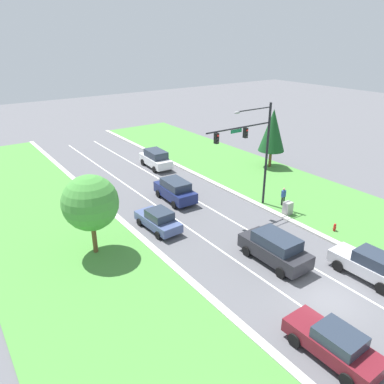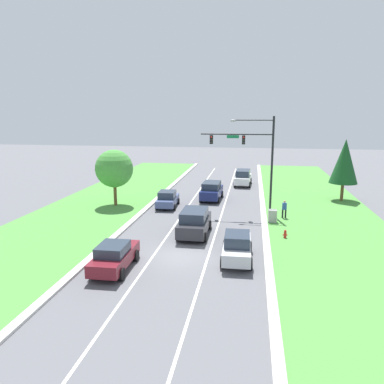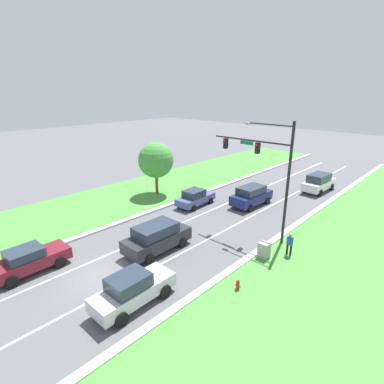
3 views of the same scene
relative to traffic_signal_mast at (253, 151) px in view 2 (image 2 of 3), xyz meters
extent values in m
plane|color=#5B5B60|center=(-4.50, -11.61, -5.85)|extent=(160.00, 160.00, 0.00)
cube|color=beige|center=(1.15, -11.61, -5.78)|extent=(0.50, 90.00, 0.15)
cube|color=beige|center=(-10.15, -11.61, -5.78)|extent=(0.50, 90.00, 0.15)
cube|color=#4C8E3D|center=(6.40, -11.61, -5.81)|extent=(10.00, 90.00, 0.08)
cube|color=#4C8E3D|center=(-15.40, -11.61, -5.81)|extent=(10.00, 90.00, 0.08)
cube|color=white|center=(-6.30, -11.61, -5.85)|extent=(0.14, 81.00, 0.01)
cube|color=white|center=(-2.70, -11.61, -5.85)|extent=(0.14, 81.00, 0.01)
cylinder|color=black|center=(1.72, 0.01, -1.37)|extent=(0.20, 0.20, 8.97)
cylinder|color=black|center=(-1.53, 0.01, 1.51)|extent=(6.50, 0.12, 0.12)
cube|color=#147042|center=(-1.85, 0.01, 1.29)|extent=(1.10, 0.04, 0.28)
cylinder|color=black|center=(-0.06, 0.01, 2.76)|extent=(3.58, 0.09, 0.09)
ellipsoid|color=gray|center=(-1.85, 0.01, 2.71)|extent=(0.56, 0.28, 0.20)
cube|color=black|center=(-0.88, 0.01, 1.01)|extent=(0.28, 0.32, 0.80)
sphere|color=red|center=(-0.88, -0.16, 1.24)|extent=(0.16, 0.16, 0.16)
sphere|color=#2D2D2D|center=(-0.88, -0.16, 1.01)|extent=(0.16, 0.16, 0.16)
sphere|color=#2D2D2D|center=(-0.88, -0.16, 0.77)|extent=(0.16, 0.16, 0.16)
cube|color=black|center=(-3.80, 0.01, 1.01)|extent=(0.28, 0.32, 0.80)
sphere|color=red|center=(-3.80, -0.16, 1.24)|extent=(0.16, 0.16, 0.16)
sphere|color=#2D2D2D|center=(-3.80, -0.16, 1.01)|extent=(0.16, 0.16, 0.16)
sphere|color=#2D2D2D|center=(-3.80, -0.16, 0.77)|extent=(0.16, 0.16, 0.16)
cube|color=#28282D|center=(-4.28, -6.99, -5.03)|extent=(2.05, 4.98, 0.92)
cube|color=#283342|center=(-4.28, -7.11, -4.21)|extent=(1.85, 2.99, 0.74)
cylinder|color=black|center=(-3.29, -5.45, -5.49)|extent=(0.24, 0.72, 0.72)
cylinder|color=black|center=(-5.29, -5.45, -5.49)|extent=(0.24, 0.72, 0.72)
cylinder|color=black|center=(-3.28, -8.53, -5.49)|extent=(0.24, 0.72, 0.72)
cylinder|color=black|center=(-5.28, -8.53, -5.49)|extent=(0.24, 0.72, 0.72)
cube|color=maroon|center=(-8.01, -14.18, -5.13)|extent=(1.87, 4.62, 0.73)
cube|color=#283342|center=(-8.00, -14.46, -4.47)|extent=(1.65, 2.09, 0.58)
cylinder|color=black|center=(-7.16, -12.75, -5.49)|extent=(0.25, 0.73, 0.73)
cylinder|color=black|center=(-8.91, -12.78, -5.49)|extent=(0.25, 0.73, 0.73)
cylinder|color=black|center=(-7.11, -15.59, -5.49)|extent=(0.25, 0.73, 0.73)
cylinder|color=black|center=(-8.86, -15.62, -5.49)|extent=(0.25, 0.73, 0.73)
cube|color=white|center=(-1.16, 14.11, -5.05)|extent=(2.12, 4.89, 0.87)
cube|color=#283342|center=(-1.16, 13.99, -4.22)|extent=(1.83, 2.96, 0.79)
cylinder|color=black|center=(-0.16, 15.55, -5.49)|extent=(0.28, 0.74, 0.73)
cylinder|color=black|center=(-2.00, 15.65, -5.49)|extent=(0.28, 0.74, 0.73)
cylinder|color=black|center=(-0.32, 12.58, -5.49)|extent=(0.28, 0.74, 0.73)
cylinder|color=black|center=(-2.15, 12.67, -5.49)|extent=(0.28, 0.74, 0.73)
cube|color=navy|center=(-4.28, 5.18, -5.05)|extent=(2.13, 4.78, 0.92)
cube|color=#283342|center=(-4.29, 5.07, -4.24)|extent=(1.86, 2.89, 0.70)
cylinder|color=black|center=(-3.28, 6.60, -5.51)|extent=(0.27, 0.69, 0.68)
cylinder|color=black|center=(-5.17, 6.68, -5.51)|extent=(0.27, 0.69, 0.68)
cylinder|color=black|center=(-3.39, 3.69, -5.51)|extent=(0.27, 0.69, 0.68)
cylinder|color=black|center=(-5.29, 3.77, -5.51)|extent=(0.27, 0.69, 0.68)
cube|color=#475684|center=(-8.30, 1.39, -5.21)|extent=(1.97, 4.37, 0.67)
cube|color=#283342|center=(-8.29, 1.13, -4.54)|extent=(1.68, 2.01, 0.67)
cylinder|color=black|center=(-7.51, 2.76, -5.55)|extent=(0.27, 0.62, 0.61)
cylinder|color=black|center=(-9.23, 2.67, -5.55)|extent=(0.27, 0.62, 0.61)
cylinder|color=black|center=(-7.38, 0.10, -5.55)|extent=(0.27, 0.62, 0.61)
cylinder|color=black|center=(-9.10, 0.01, -5.55)|extent=(0.27, 0.62, 0.61)
cube|color=silver|center=(-0.83, -11.55, -5.10)|extent=(1.81, 4.68, 0.76)
cube|color=#283342|center=(-0.83, -11.83, -4.36)|extent=(1.59, 2.12, 0.71)
cylinder|color=black|center=(-0.02, -10.09, -5.47)|extent=(0.26, 0.76, 0.76)
cylinder|color=black|center=(-1.70, -10.13, -5.47)|extent=(0.26, 0.76, 0.76)
cylinder|color=black|center=(0.04, -12.98, -5.47)|extent=(0.26, 0.76, 0.76)
cylinder|color=black|center=(-1.65, -13.01, -5.47)|extent=(0.26, 0.76, 0.76)
cube|color=#9E9E99|center=(1.82, -2.75, -5.27)|extent=(0.70, 0.60, 1.16)
cylinder|color=black|center=(2.78, -1.26, -5.43)|extent=(0.14, 0.14, 0.84)
cylinder|color=black|center=(3.04, -1.26, -5.43)|extent=(0.14, 0.14, 0.84)
cube|color=#2D4C99|center=(2.91, -1.26, -4.71)|extent=(0.38, 0.22, 0.60)
sphere|color=tan|center=(2.91, -1.26, -4.27)|extent=(0.22, 0.22, 0.22)
cylinder|color=red|center=(2.56, -6.83, -5.58)|extent=(0.20, 0.20, 0.55)
sphere|color=red|center=(2.56, -6.83, -5.24)|extent=(0.18, 0.18, 0.18)
cylinder|color=red|center=(2.44, -6.83, -5.55)|extent=(0.10, 0.09, 0.09)
cylinder|color=red|center=(2.68, -6.83, -5.55)|extent=(0.10, 0.09, 0.09)
cylinder|color=brown|center=(9.52, 6.74, -4.87)|extent=(0.32, 0.32, 1.97)
cone|color=#194C23|center=(9.52, 6.74, -1.57)|extent=(2.90, 2.90, 4.64)
cylinder|color=brown|center=(-13.60, 0.88, -4.65)|extent=(0.32, 0.32, 2.41)
sphere|color=#47933D|center=(-13.60, 0.88, -2.03)|extent=(3.76, 3.76, 3.76)
camera|label=1|loc=(-20.97, -21.26, 8.24)|focal=35.00mm
camera|label=2|loc=(-0.07, -34.29, 3.37)|focal=35.00mm
camera|label=3|loc=(10.55, -19.12, 5.02)|focal=28.00mm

